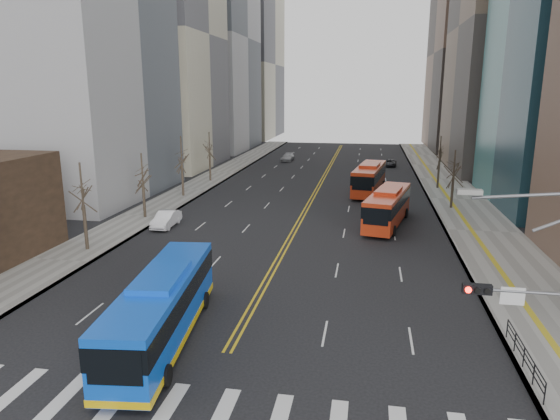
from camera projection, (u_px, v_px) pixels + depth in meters
name	position (u px, v px, depth m)	size (l,w,h in m)	color
ground	(193.00, 414.00, 20.45)	(220.00, 220.00, 0.00)	black
sidewalk_right	(457.00, 199.00, 60.51)	(7.00, 130.00, 0.15)	gray
sidewalk_left	(191.00, 190.00, 66.33)	(5.00, 130.00, 0.15)	gray
crosswalk	(193.00, 414.00, 20.45)	(26.70, 4.00, 0.01)	silver
centerline	(322.00, 181.00, 73.10)	(0.55, 100.00, 0.01)	gold
office_towers	(333.00, 21.00, 80.42)	(83.00, 134.00, 58.00)	gray
signal_mast	(552.00, 310.00, 18.87)	(5.37, 0.37, 9.39)	slate
pedestrian_railing	(524.00, 354.00, 23.56)	(0.06, 6.06, 1.02)	black
street_trees	(238.00, 168.00, 53.62)	(35.20, 47.20, 7.60)	#2F241C
blue_bus	(162.00, 306.00, 26.09)	(4.21, 13.19, 3.75)	blue
red_bus_near	(388.00, 205.00, 48.78)	(5.02, 11.81, 3.64)	red
red_bus_far	(369.00, 177.00, 64.21)	(4.44, 12.44, 3.83)	red
car_white	(166.00, 219.00, 48.49)	(1.63, 4.66, 1.54)	white
car_dark_mid	(363.00, 179.00, 70.94)	(1.67, 4.14, 1.41)	black
car_silver	(288.00, 157.00, 93.86)	(1.97, 4.84, 1.41)	#9B9CA0
car_dark_far	(390.00, 163.00, 87.21)	(1.97, 4.27, 1.19)	black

